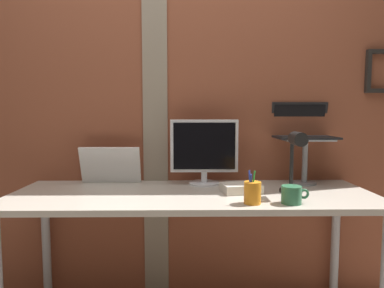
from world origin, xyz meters
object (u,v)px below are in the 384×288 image
(laptop, at_px, (302,128))
(coffee_mug, at_px, (292,195))
(desk_lamp, at_px, (295,156))
(pen_cup, at_px, (252,193))
(monitor, at_px, (204,149))
(whiteboard_panel, at_px, (110,165))

(laptop, bearing_deg, coffee_mug, -112.83)
(desk_lamp, xyz_separation_m, coffee_mug, (-0.07, -0.17, -0.16))
(pen_cup, bearing_deg, laptop, 51.73)
(laptop, bearing_deg, monitor, -173.73)
(laptop, xyz_separation_m, coffee_mug, (-0.21, -0.50, -0.29))
(laptop, distance_m, coffee_mug, 0.62)
(laptop, distance_m, pen_cup, 0.70)
(whiteboard_panel, height_order, coffee_mug, whiteboard_panel)
(pen_cup, bearing_deg, monitor, 114.94)
(laptop, bearing_deg, whiteboard_panel, -178.51)
(monitor, height_order, pen_cup, monitor)
(monitor, bearing_deg, laptop, 6.27)
(coffee_mug, bearing_deg, desk_lamp, 69.07)
(monitor, relative_size, coffee_mug, 3.05)
(desk_lamp, bearing_deg, laptop, 66.18)
(pen_cup, relative_size, coffee_mug, 1.22)
(laptop, xyz_separation_m, desk_lamp, (-0.14, -0.33, -0.13))
(whiteboard_panel, height_order, pen_cup, whiteboard_panel)
(monitor, height_order, coffee_mug, monitor)
(laptop, height_order, whiteboard_panel, laptop)
(coffee_mug, bearing_deg, laptop, 67.17)
(pen_cup, xyz_separation_m, coffee_mug, (0.18, 0.00, -0.01))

